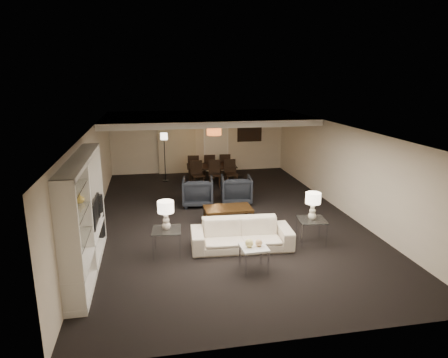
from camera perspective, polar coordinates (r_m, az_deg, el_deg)
floor at (r=11.32m, az=0.00°, el=-5.39°), size 11.00×11.00×0.00m
ceiling at (r=10.72m, az=0.00°, el=7.25°), size 7.00×11.00×0.02m
wall_back at (r=16.28m, az=-3.61°, el=5.38°), size 7.00×0.02×2.50m
wall_front at (r=5.95m, az=10.10°, el=-12.00°), size 7.00×0.02×2.50m
wall_left at (r=10.88m, az=-18.42°, el=-0.11°), size 0.02×11.00×2.50m
wall_right at (r=12.08m, az=16.54°, el=1.47°), size 0.02×11.00×2.50m
ceiling_soffit at (r=14.16m, az=-2.66°, el=8.67°), size 7.00×4.00×0.20m
curtains at (r=16.13m, az=-6.75°, el=5.03°), size 1.50×0.12×2.40m
door at (r=16.39m, az=-1.15°, el=4.76°), size 0.90×0.05×2.10m
painting at (r=16.58m, az=3.66°, el=6.60°), size 0.95×0.04×0.65m
media_unit at (r=8.41m, az=-19.31°, el=-5.03°), size 0.38×3.40×2.35m
pendant_light at (r=14.26m, az=-1.43°, el=6.79°), size 0.52×0.52×0.24m
sofa at (r=9.25m, az=2.52°, el=-7.93°), size 2.35×1.04×0.67m
coffee_table at (r=10.75m, az=0.57°, el=-5.23°), size 1.27×0.75×0.45m
armchair_left at (r=12.19m, az=-3.76°, el=-1.82°), size 1.03×1.05×0.86m
armchair_right at (r=12.38m, az=1.76°, el=-1.53°), size 1.03×1.05×0.86m
side_table_left at (r=9.06m, az=-8.15°, el=-8.87°), size 0.69×0.69×0.59m
side_table_right at (r=9.77m, az=12.35°, el=-7.26°), size 0.71×0.71×0.59m
table_lamp_left at (r=8.83m, az=-8.29°, el=-5.18°), size 0.37×0.37×0.65m
table_lamp_right at (r=9.56m, az=12.55°, el=-3.81°), size 0.36×0.36×0.65m
marble_table at (r=8.31m, az=4.27°, el=-11.26°), size 0.55×0.55×0.53m
gold_gourd_a at (r=8.14m, az=3.63°, el=-9.13°), size 0.17×0.17×0.17m
gold_gourd_b at (r=8.19m, az=5.00°, el=-9.08°), size 0.15×0.15×0.15m
television at (r=9.07m, az=-18.46°, el=-4.46°), size 0.99×0.13×0.57m
vase_blue at (r=7.40m, az=-20.49°, el=-8.18°), size 0.15×0.15×0.15m
vase_amber at (r=7.95m, az=-19.94°, el=-2.61°), size 0.18×0.18×0.18m
floor_speaker at (r=9.94m, az=-17.23°, el=-5.40°), size 0.17×0.17×1.18m
dining_table at (r=14.78m, az=-1.76°, el=0.74°), size 1.87×1.13×0.64m
chair_nl at (r=14.04m, az=-3.77°, el=0.60°), size 0.49×0.49×0.94m
chair_nm at (r=14.12m, az=-1.36°, el=0.71°), size 0.48×0.48×0.94m
chair_nr at (r=14.22m, az=1.03°, el=0.82°), size 0.47×0.47×0.94m
chair_fl at (r=15.29m, az=-4.37°, el=1.78°), size 0.49×0.49×0.94m
chair_fm at (r=15.37m, az=-2.15°, el=1.87°), size 0.45×0.45×0.94m
chair_fr at (r=15.46m, az=0.05°, el=1.97°), size 0.46×0.46×0.94m
floor_lamp at (r=14.99m, az=-8.46°, el=3.08°), size 0.31×0.31×1.81m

